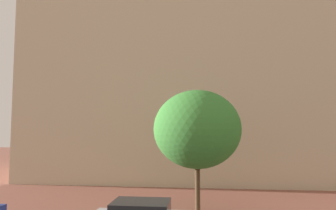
# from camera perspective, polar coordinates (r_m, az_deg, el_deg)

# --- Properties ---
(landmark_building) EXTENTS (29.71, 14.38, 33.46)m
(landmark_building) POSITION_cam_1_polar(r_m,az_deg,el_deg) (31.15, 5.43, 6.36)
(landmark_building) COLOR beige
(landmark_building) RESTS_ON ground_plane
(tree_curb_far) EXTENTS (4.68, 4.68, 6.55)m
(tree_curb_far) POSITION_cam_1_polar(r_m,az_deg,el_deg) (16.54, 5.44, -4.51)
(tree_curb_far) COLOR #4C3823
(tree_curb_far) RESTS_ON ground_plane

